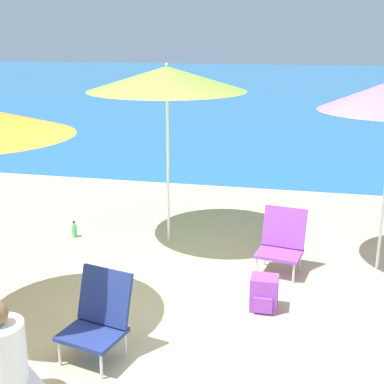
{
  "coord_description": "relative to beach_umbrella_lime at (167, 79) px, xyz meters",
  "views": [
    {
      "loc": [
        0.91,
        -4.25,
        2.72
      ],
      "look_at": [
        -0.35,
        1.37,
        1.0
      ],
      "focal_mm": 50.0,
      "sensor_mm": 36.0,
      "label": 1
    }
  ],
  "objects": [
    {
      "name": "beach_umbrella_lime",
      "position": [
        0.0,
        0.0,
        0.0
      ],
      "size": [
        2.03,
        2.03,
        2.36
      ],
      "color": "white",
      "rests_on": "ground"
    },
    {
      "name": "person_seated_near",
      "position": [
        -0.35,
        -3.52,
        -1.83
      ],
      "size": [
        0.63,
        0.64,
        0.85
      ],
      "rotation": [
        0.0,
        0.0,
        -0.67
      ],
      "color": "silver",
      "rests_on": "ground"
    },
    {
      "name": "ground_plane",
      "position": [
        0.89,
        -2.33,
        -2.16
      ],
      "size": [
        60.0,
        60.0,
        0.0
      ],
      "primitive_type": "plane",
      "color": "#C6B284"
    },
    {
      "name": "beach_chair_navy",
      "position": [
        0.12,
        -2.75,
        -1.78
      ],
      "size": [
        0.6,
        0.61,
        0.76
      ],
      "rotation": [
        0.0,
        0.0,
        -0.23
      ],
      "color": "silver",
      "rests_on": "ground"
    },
    {
      "name": "water_bottle",
      "position": [
        -1.3,
        -0.18,
        -2.07
      ],
      "size": [
        0.08,
        0.08,
        0.23
      ],
      "color": "#4CB266",
      "rests_on": "ground"
    },
    {
      "name": "backpack_purple",
      "position": [
        1.44,
        -1.63,
        -1.99
      ],
      "size": [
        0.28,
        0.27,
        0.36
      ],
      "color": "purple",
      "rests_on": "ground"
    },
    {
      "name": "beach_chair_purple",
      "position": [
        1.55,
        -0.65,
        -1.78
      ],
      "size": [
        0.58,
        0.58,
        0.75
      ],
      "rotation": [
        0.0,
        0.0,
        -0.17
      ],
      "color": "silver",
      "rests_on": "ground"
    },
    {
      "name": "sea_water",
      "position": [
        0.89,
        22.79,
        -2.16
      ],
      "size": [
        60.0,
        40.0,
        0.01
      ],
      "color": "#23669E",
      "rests_on": "ground"
    }
  ]
}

